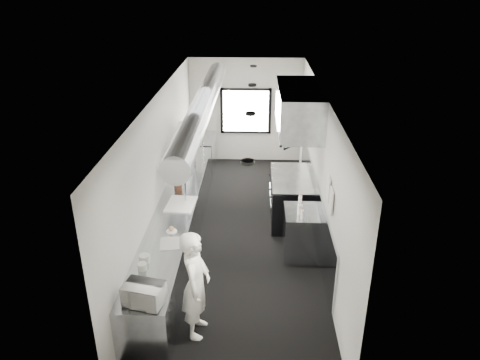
# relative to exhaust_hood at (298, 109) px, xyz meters

# --- Properties ---
(floor) EXTENTS (3.00, 8.00, 0.01)m
(floor) POSITION_rel_exhaust_hood_xyz_m (-1.10, -0.70, -2.39)
(floor) COLOR black
(floor) RESTS_ON ground
(ceiling) EXTENTS (3.00, 8.00, 0.01)m
(ceiling) POSITION_rel_exhaust_hood_xyz_m (-1.10, -0.70, 0.41)
(ceiling) COLOR beige
(ceiling) RESTS_ON wall_back
(wall_back) EXTENTS (3.00, 0.02, 2.80)m
(wall_back) POSITION_rel_exhaust_hood_xyz_m (-1.10, 3.30, -0.99)
(wall_back) COLOR beige
(wall_back) RESTS_ON floor
(wall_front) EXTENTS (3.00, 0.02, 2.80)m
(wall_front) POSITION_rel_exhaust_hood_xyz_m (-1.10, -4.70, -0.99)
(wall_front) COLOR beige
(wall_front) RESTS_ON floor
(wall_left) EXTENTS (0.02, 8.00, 2.80)m
(wall_left) POSITION_rel_exhaust_hood_xyz_m (-2.60, -0.70, -0.99)
(wall_left) COLOR beige
(wall_left) RESTS_ON floor
(wall_right) EXTENTS (0.02, 8.00, 2.80)m
(wall_right) POSITION_rel_exhaust_hood_xyz_m (0.40, -0.70, -0.99)
(wall_right) COLOR beige
(wall_right) RESTS_ON floor
(wall_cladding) EXTENTS (0.03, 5.50, 1.10)m
(wall_cladding) POSITION_rel_exhaust_hood_xyz_m (0.38, -0.40, -1.84)
(wall_cladding) COLOR gray
(wall_cladding) RESTS_ON wall_right
(hvac_duct) EXTENTS (0.40, 6.40, 0.40)m
(hvac_duct) POSITION_rel_exhaust_hood_xyz_m (-1.80, -0.30, 0.16)
(hvac_duct) COLOR #979B9F
(hvac_duct) RESTS_ON ceiling
(service_window) EXTENTS (1.36, 0.05, 1.25)m
(service_window) POSITION_rel_exhaust_hood_xyz_m (-1.10, 3.26, -0.99)
(service_window) COLOR white
(service_window) RESTS_ON wall_back
(exhaust_hood) EXTENTS (0.81, 2.20, 0.88)m
(exhaust_hood) POSITION_rel_exhaust_hood_xyz_m (0.00, 0.00, 0.00)
(exhaust_hood) COLOR gray
(exhaust_hood) RESTS_ON ceiling
(prep_counter) EXTENTS (0.70, 6.00, 0.90)m
(prep_counter) POSITION_rel_exhaust_hood_xyz_m (-2.25, -1.20, -1.94)
(prep_counter) COLOR gray
(prep_counter) RESTS_ON floor
(pass_shelf) EXTENTS (0.45, 3.00, 0.68)m
(pass_shelf) POSITION_rel_exhaust_hood_xyz_m (-2.29, 0.30, -0.86)
(pass_shelf) COLOR gray
(pass_shelf) RESTS_ON prep_counter
(range) EXTENTS (0.88, 1.60, 0.94)m
(range) POSITION_rel_exhaust_hood_xyz_m (-0.06, 0.00, -1.92)
(range) COLOR black
(range) RESTS_ON floor
(bottle_station) EXTENTS (0.65, 0.80, 0.90)m
(bottle_station) POSITION_rel_exhaust_hood_xyz_m (0.05, -1.40, -1.94)
(bottle_station) COLOR gray
(bottle_station) RESTS_ON floor
(far_work_table) EXTENTS (0.70, 1.20, 0.90)m
(far_work_table) POSITION_rel_exhaust_hood_xyz_m (-2.25, 2.50, -1.94)
(far_work_table) COLOR gray
(far_work_table) RESTS_ON floor
(notice_sheet_a) EXTENTS (0.02, 0.28, 0.38)m
(notice_sheet_a) POSITION_rel_exhaust_hood_xyz_m (0.37, -1.90, -0.79)
(notice_sheet_a) COLOR silver
(notice_sheet_a) RESTS_ON wall_right
(notice_sheet_b) EXTENTS (0.02, 0.28, 0.38)m
(notice_sheet_b) POSITION_rel_exhaust_hood_xyz_m (0.37, -2.25, -0.84)
(notice_sheet_b) COLOR silver
(notice_sheet_b) RESTS_ON wall_right
(line_cook) EXTENTS (0.43, 0.63, 1.65)m
(line_cook) POSITION_rel_exhaust_hood_xyz_m (-1.61, -3.46, -1.57)
(line_cook) COLOR white
(line_cook) RESTS_ON floor
(microwave) EXTENTS (0.54, 0.45, 0.28)m
(microwave) POSITION_rel_exhaust_hood_xyz_m (-2.21, -3.96, -1.35)
(microwave) COLOR silver
(microwave) RESTS_ON prep_counter
(deli_tub_a) EXTENTS (0.18, 0.18, 0.11)m
(deli_tub_a) POSITION_rel_exhaust_hood_xyz_m (-2.41, -3.05, -1.44)
(deli_tub_a) COLOR #B2B9AB
(deli_tub_a) RESTS_ON prep_counter
(deli_tub_b) EXTENTS (0.17, 0.17, 0.09)m
(deli_tub_b) POSITION_rel_exhaust_hood_xyz_m (-2.40, -3.24, -1.44)
(deli_tub_b) COLOR #B2B9AB
(deli_tub_b) RESTS_ON prep_counter
(newspaper) EXTENTS (0.36, 0.42, 0.01)m
(newspaper) POSITION_rel_exhaust_hood_xyz_m (-2.13, -2.55, -1.49)
(newspaper) COLOR beige
(newspaper) RESTS_ON prep_counter
(small_plate) EXTENTS (0.22, 0.22, 0.02)m
(small_plate) POSITION_rel_exhaust_hood_xyz_m (-2.17, -2.18, -1.48)
(small_plate) COLOR white
(small_plate) RESTS_ON prep_counter
(pastry) EXTENTS (0.09, 0.09, 0.09)m
(pastry) POSITION_rel_exhaust_hood_xyz_m (-2.17, -2.18, -1.43)
(pastry) COLOR tan
(pastry) RESTS_ON small_plate
(cutting_board) EXTENTS (0.55, 0.70, 0.02)m
(cutting_board) POSITION_rel_exhaust_hood_xyz_m (-2.16, -1.22, -1.48)
(cutting_board) COLOR silver
(cutting_board) RESTS_ON prep_counter
(knife_block) EXTENTS (0.19, 0.27, 0.27)m
(knife_block) POSITION_rel_exhaust_hood_xyz_m (-2.33, -0.52, -1.36)
(knife_block) COLOR #4E2A1B
(knife_block) RESTS_ON prep_counter
(plate_stack_a) EXTENTS (0.30, 0.30, 0.30)m
(plate_stack_a) POSITION_rel_exhaust_hood_xyz_m (-2.29, -0.46, -0.67)
(plate_stack_a) COLOR white
(plate_stack_a) RESTS_ON pass_shelf
(plate_stack_b) EXTENTS (0.25, 0.25, 0.30)m
(plate_stack_b) POSITION_rel_exhaust_hood_xyz_m (-2.31, -0.14, -0.67)
(plate_stack_b) COLOR white
(plate_stack_b) RESTS_ON pass_shelf
(plate_stack_c) EXTENTS (0.29, 0.29, 0.35)m
(plate_stack_c) POSITION_rel_exhaust_hood_xyz_m (-2.30, 0.54, -0.65)
(plate_stack_c) COLOR white
(plate_stack_c) RESTS_ON pass_shelf
(plate_stack_d) EXTENTS (0.28, 0.28, 0.34)m
(plate_stack_d) POSITION_rel_exhaust_hood_xyz_m (-2.28, 0.93, -0.65)
(plate_stack_d) COLOR white
(plate_stack_d) RESTS_ON pass_shelf
(squeeze_bottle_a) EXTENTS (0.07, 0.07, 0.16)m
(squeeze_bottle_a) POSITION_rel_exhaust_hood_xyz_m (0.01, -1.66, -1.41)
(squeeze_bottle_a) COLOR silver
(squeeze_bottle_a) RESTS_ON bottle_station
(squeeze_bottle_b) EXTENTS (0.07, 0.07, 0.19)m
(squeeze_bottle_b) POSITION_rel_exhaust_hood_xyz_m (-0.03, -1.51, -1.39)
(squeeze_bottle_b) COLOR silver
(squeeze_bottle_b) RESTS_ON bottle_station
(squeeze_bottle_c) EXTENTS (0.06, 0.06, 0.16)m
(squeeze_bottle_c) POSITION_rel_exhaust_hood_xyz_m (0.01, -1.45, -1.41)
(squeeze_bottle_c) COLOR silver
(squeeze_bottle_c) RESTS_ON bottle_station
(squeeze_bottle_d) EXTENTS (0.08, 0.08, 0.19)m
(squeeze_bottle_d) POSITION_rel_exhaust_hood_xyz_m (0.01, -1.21, -1.40)
(squeeze_bottle_d) COLOR silver
(squeeze_bottle_d) RESTS_ON bottle_station
(squeeze_bottle_e) EXTENTS (0.06, 0.06, 0.18)m
(squeeze_bottle_e) POSITION_rel_exhaust_hood_xyz_m (0.02, -1.13, -1.40)
(squeeze_bottle_e) COLOR silver
(squeeze_bottle_e) RESTS_ON bottle_station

